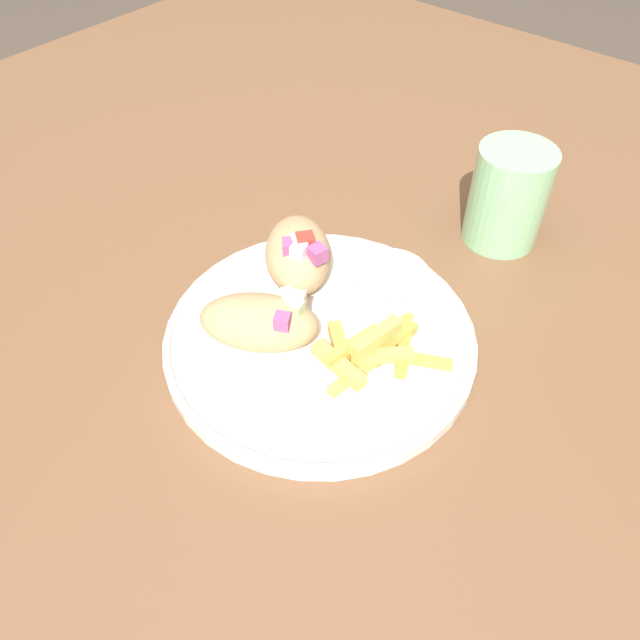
{
  "coord_description": "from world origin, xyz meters",
  "views": [
    {
      "loc": [
        0.3,
        -0.35,
        1.19
      ],
      "look_at": [
        0.04,
        -0.03,
        0.76
      ],
      "focal_mm": 35.0,
      "sensor_mm": 36.0,
      "label": 1
    }
  ],
  "objects": [
    {
      "name": "ground_plane",
      "position": [
        0.0,
        0.0,
        0.0
      ],
      "size": [
        10.0,
        10.0,
        0.0
      ],
      "primitive_type": "plane",
      "color": "#4C4238"
    },
    {
      "name": "table",
      "position": [
        0.0,
        0.0,
        0.67
      ],
      "size": [
        1.58,
        1.58,
        0.72
      ],
      "color": "brown",
      "rests_on": "ground_plane"
    },
    {
      "name": "plate",
      "position": [
        0.04,
        -0.03,
        0.73
      ],
      "size": [
        0.3,
        0.3,
        0.02
      ],
      "color": "white",
      "rests_on": "table"
    },
    {
      "name": "pita_sandwich_near",
      "position": [
        0.0,
        -0.07,
        0.76
      ],
      "size": [
        0.13,
        0.11,
        0.06
      ],
      "rotation": [
        0.0,
        0.0,
        0.55
      ],
      "color": "tan",
      "rests_on": "plate"
    },
    {
      "name": "pita_sandwich_far",
      "position": [
        -0.03,
        0.02,
        0.76
      ],
      "size": [
        0.13,
        0.13,
        0.06
      ],
      "rotation": [
        0.0,
        0.0,
        -0.81
      ],
      "color": "tan",
      "rests_on": "plate"
    },
    {
      "name": "fries_pile",
      "position": [
        0.1,
        -0.03,
        0.75
      ],
      "size": [
        0.12,
        0.13,
        0.04
      ],
      "color": "gold",
      "rests_on": "plate"
    },
    {
      "name": "sauce_ramekin",
      "position": [
        0.06,
        0.05,
        0.76
      ],
      "size": [
        0.08,
        0.08,
        0.04
      ],
      "color": "white",
      "rests_on": "plate"
    },
    {
      "name": "water_glass",
      "position": [
        0.09,
        0.23,
        0.77
      ],
      "size": [
        0.09,
        0.09,
        0.11
      ],
      "color": "#8CCC93",
      "rests_on": "table"
    }
  ]
}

